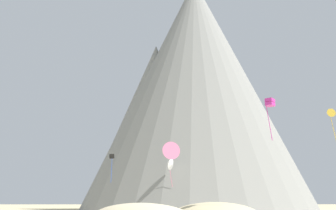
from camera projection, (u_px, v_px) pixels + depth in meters
The scene contains 7 objects.
rock_massif at pixel (187, 97), 107.52m from camera, with size 75.99×75.99×58.03m.
kite_black_low at pixel (112, 162), 75.69m from camera, with size 0.88×0.55×4.98m.
kite_gold_mid at pixel (331, 114), 67.05m from camera, with size 1.37×0.57×5.49m.
kite_white_low at pixel (171, 165), 79.16m from camera, with size 1.64×2.20×5.03m.
kite_red_mid at pixel (211, 108), 89.62m from camera, with size 0.47×0.50×2.78m.
kite_magenta_mid at pixel (270, 103), 54.19m from camera, with size 1.37×1.37×5.28m.
kite_pink_low at pixel (171, 151), 51.40m from camera, with size 2.20×0.96×2.15m.
Camera 1 is at (0.36, -30.68, 2.35)m, focal length 46.66 mm.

